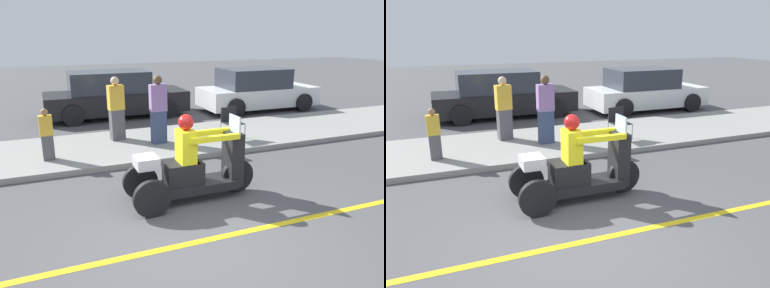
# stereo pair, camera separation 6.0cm
# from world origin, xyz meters

# --- Properties ---
(ground_plane) EXTENTS (60.00, 60.00, 0.00)m
(ground_plane) POSITION_xyz_m (0.00, 0.00, 0.00)
(ground_plane) COLOR #4C4C4F
(lane_stripe) EXTENTS (24.00, 0.12, 0.01)m
(lane_stripe) POSITION_xyz_m (0.44, 0.00, 0.00)
(lane_stripe) COLOR gold
(lane_stripe) RESTS_ON ground
(sidewalk_strip) EXTENTS (28.00, 2.80, 0.12)m
(sidewalk_strip) POSITION_xyz_m (0.00, 4.60, 0.06)
(sidewalk_strip) COLOR gray
(sidewalk_strip) RESTS_ON ground
(motorcycle_trike) EXTENTS (2.28, 0.84, 1.50)m
(motorcycle_trike) POSITION_xyz_m (0.45, 1.32, 0.53)
(motorcycle_trike) COLOR black
(motorcycle_trike) RESTS_ON ground
(spectator_with_child) EXTENTS (0.41, 0.29, 1.60)m
(spectator_with_child) POSITION_xyz_m (-0.09, 5.09, 0.89)
(spectator_with_child) COLOR #515156
(spectator_with_child) RESTS_ON sidewalk_strip
(spectator_near_curb) EXTENTS (0.40, 0.24, 1.66)m
(spectator_near_curb) POSITION_xyz_m (0.80, 4.41, 0.92)
(spectator_near_curb) COLOR #38476B
(spectator_near_curb) RESTS_ON sidewalk_strip
(spectator_by_tree) EXTENTS (0.27, 0.17, 1.12)m
(spectator_by_tree) POSITION_xyz_m (-1.78, 4.07, 0.66)
(spectator_by_tree) COLOR #515156
(spectator_by_tree) RESTS_ON sidewalk_strip
(folding_chair_curbside) EXTENTS (0.50, 0.50, 0.82)m
(folding_chair_curbside) POSITION_xyz_m (2.58, 4.02, 0.62)
(folding_chair_curbside) COLOR #A5A8AD
(folding_chair_curbside) RESTS_ON sidewalk_strip
(parked_car_lot_left) EXTENTS (4.23, 2.02, 1.51)m
(parked_car_lot_left) POSITION_xyz_m (5.50, 7.62, 0.71)
(parked_car_lot_left) COLOR silver
(parked_car_lot_left) RESTS_ON ground
(parked_car_lot_far) EXTENTS (4.64, 1.97, 1.53)m
(parked_car_lot_far) POSITION_xyz_m (0.46, 8.37, 0.72)
(parked_car_lot_far) COLOR black
(parked_car_lot_far) RESTS_ON ground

